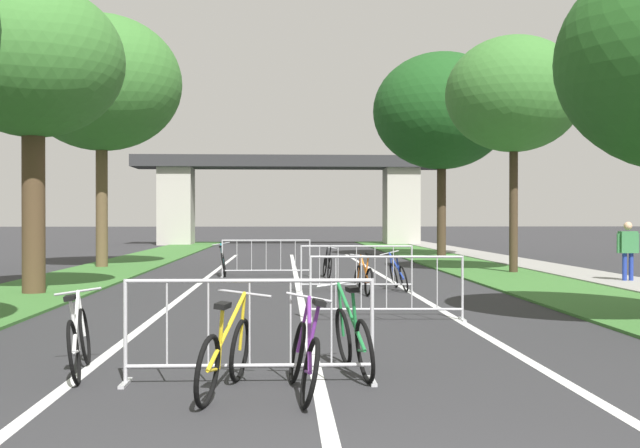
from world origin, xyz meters
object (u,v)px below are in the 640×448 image
(tree_right_pine_near, at_px, (442,111))
(bicycle_teal_3, at_px, (223,263))
(crowd_barrier_third, at_px, (356,269))
(bicycle_purple_7, at_px, (304,357))
(bicycle_orange_1, at_px, (363,278))
(tree_right_oak_near, at_px, (514,95))
(crowd_barrier_nearest, at_px, (250,331))
(pedestrian_strolling, at_px, (628,246))
(crowd_barrier_fourth, at_px, (266,258))
(bicycle_black_2, at_px, (327,265))
(bicycle_white_0, at_px, (79,340))
(crowd_barrier_second, at_px, (386,288))
(bicycle_yellow_6, at_px, (225,355))
(bicycle_green_4, at_px, (353,339))
(tree_left_oak_mid, at_px, (33,63))
(bicycle_blue_5, at_px, (398,275))
(tree_left_pine_far, at_px, (102,84))

(tree_right_pine_near, xyz_separation_m, bicycle_teal_3, (-8.33, -9.80, -5.75))
(crowd_barrier_third, distance_m, bicycle_purple_7, 10.09)
(crowd_barrier_third, xyz_separation_m, bicycle_orange_1, (0.12, -0.36, -0.18))
(tree_right_oak_near, height_order, tree_right_pine_near, tree_right_pine_near)
(crowd_barrier_nearest, xyz_separation_m, pedestrian_strolling, (9.04, 11.45, 0.43))
(crowd_barrier_fourth, xyz_separation_m, bicycle_black_2, (1.71, -0.46, -0.16))
(tree_right_oak_near, xyz_separation_m, bicycle_white_0, (-9.02, -14.53, -4.97))
(tree_right_pine_near, relative_size, bicycle_teal_3, 5.07)
(crowd_barrier_second, distance_m, bicycle_orange_1, 4.36)
(bicycle_black_2, bearing_deg, crowd_barrier_nearest, -100.10)
(crowd_barrier_second, bearing_deg, crowd_barrier_third, 90.56)
(crowd_barrier_second, bearing_deg, bicycle_yellow_6, -113.12)
(bicycle_yellow_6, xyz_separation_m, bicycle_purple_7, (0.74, -0.09, -0.01))
(bicycle_green_4, bearing_deg, tree_left_oak_mid, 116.98)
(crowd_barrier_fourth, relative_size, bicycle_green_4, 1.54)
(bicycle_teal_3, bearing_deg, bicycle_yellow_6, -89.15)
(tree_right_pine_near, height_order, crowd_barrier_second, tree_right_pine_near)
(crowd_barrier_nearest, bearing_deg, bicycle_orange_1, 77.12)
(crowd_barrier_nearest, bearing_deg, tree_left_oak_mid, 118.76)
(crowd_barrier_fourth, bearing_deg, tree_right_oak_near, 7.21)
(crowd_barrier_fourth, distance_m, bicycle_blue_5, 5.22)
(tree_right_pine_near, distance_m, bicycle_blue_5, 16.07)
(crowd_barrier_second, relative_size, bicycle_white_0, 1.46)
(crowd_barrier_third, distance_m, bicycle_green_4, 9.03)
(bicycle_black_2, bearing_deg, bicycle_teal_3, 158.48)
(bicycle_green_4, bearing_deg, crowd_barrier_third, 76.39)
(tree_left_oak_mid, distance_m, crowd_barrier_fourth, 8.28)
(tree_left_pine_far, relative_size, pedestrian_strolling, 5.35)
(tree_right_pine_near, distance_m, pedestrian_strolling, 14.14)
(bicycle_white_0, bearing_deg, tree_right_pine_near, 61.08)
(crowd_barrier_second, distance_m, crowd_barrier_fourth, 9.68)
(tree_left_oak_mid, height_order, bicycle_black_2, tree_left_oak_mid)
(tree_left_pine_far, relative_size, bicycle_black_2, 4.94)
(crowd_barrier_second, xyz_separation_m, pedestrian_strolling, (7.03, 6.74, 0.43))
(crowd_barrier_nearest, distance_m, bicycle_orange_1, 9.31)
(crowd_barrier_second, xyz_separation_m, crowd_barrier_third, (-0.05, 4.72, 0.00))
(bicycle_orange_1, xyz_separation_m, bicycle_blue_5, (0.90, 0.90, 0.01))
(tree_left_pine_far, distance_m, crowd_barrier_third, 12.93)
(crowd_barrier_third, relative_size, bicycle_orange_1, 1.54)
(pedestrian_strolling, bearing_deg, crowd_barrier_nearest, -127.48)
(bicycle_white_0, height_order, pedestrian_strolling, pedestrian_strolling)
(tree_left_oak_mid, bearing_deg, crowd_barrier_nearest, -61.24)
(tree_left_pine_far, height_order, bicycle_black_2, tree_left_pine_far)
(bicycle_green_4, bearing_deg, crowd_barrier_second, 69.76)
(crowd_barrier_fourth, bearing_deg, bicycle_yellow_6, -90.20)
(bicycle_purple_7, bearing_deg, bicycle_white_0, 150.19)
(bicycle_orange_1, bearing_deg, crowd_barrier_nearest, -110.01)
(crowd_barrier_second, distance_m, bicycle_green_4, 4.37)
(tree_right_pine_near, relative_size, crowd_barrier_nearest, 3.39)
(tree_left_oak_mid, relative_size, bicycle_orange_1, 4.05)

